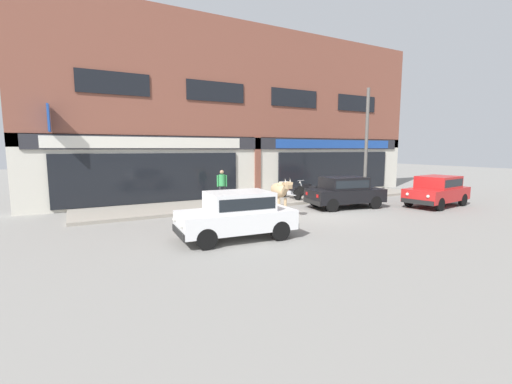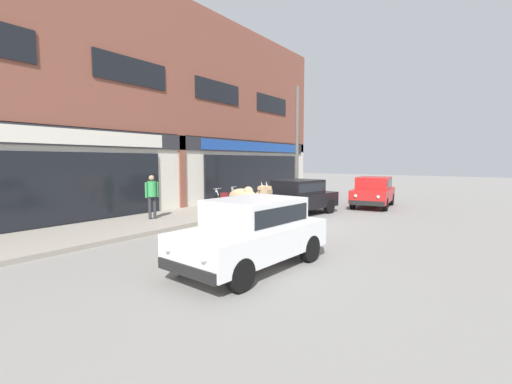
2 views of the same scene
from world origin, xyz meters
TOP-DOWN VIEW (x-y plane):
  - ground_plane at (0.00, 0.00)m, footprint 90.00×90.00m
  - sidewalk at (0.00, 3.82)m, footprint 19.00×3.24m
  - shop_building at (-0.01, 5.70)m, footprint 23.00×1.40m
  - cow at (-1.57, 0.63)m, footprint 0.84×2.12m
  - car_0 at (-4.84, -2.13)m, footprint 3.69×1.83m
  - car_1 at (6.21, -1.25)m, footprint 3.76×2.08m
  - car_2 at (1.96, 0.52)m, footprint 3.77×2.11m
  - motorcycle_0 at (0.91, 3.50)m, footprint 0.52×1.81m
  - motorcycle_1 at (2.21, 3.56)m, footprint 0.65×1.78m
  - pedestrian at (-2.78, 3.96)m, footprint 0.48×0.32m
  - utility_pole at (5.30, 2.50)m, footprint 0.18×0.18m

SIDE VIEW (x-z plane):
  - ground_plane at x=0.00m, z-range 0.00..0.00m
  - sidewalk at x=0.00m, z-range 0.00..0.13m
  - motorcycle_0 at x=0.91m, z-range 0.08..0.96m
  - motorcycle_1 at x=2.21m, z-range 0.08..0.96m
  - car_0 at x=-4.84m, z-range 0.08..1.54m
  - car_1 at x=6.21m, z-range 0.08..1.54m
  - car_2 at x=1.96m, z-range 0.08..1.54m
  - cow at x=-1.57m, z-range 0.20..1.81m
  - pedestrian at x=-2.78m, z-range 0.32..1.92m
  - utility_pole at x=5.30m, z-range 0.13..6.06m
  - shop_building at x=-0.01m, z-range -0.21..9.25m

